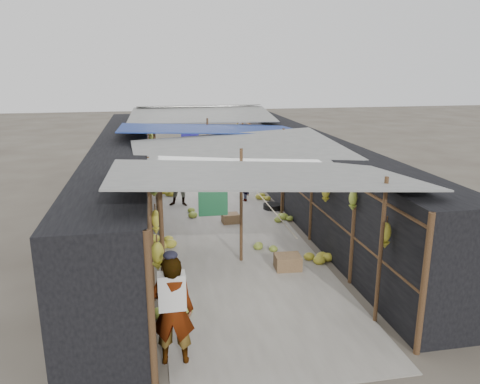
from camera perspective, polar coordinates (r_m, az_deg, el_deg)
ground at (r=8.21m, az=4.30°, el=-16.64°), size 80.00×80.00×0.00m
aisle_slab at (r=14.03m, az=-2.58°, el=-2.70°), size 3.60×16.00×0.02m
stall_left at (r=13.62m, az=-13.96°, el=1.28°), size 1.40×15.00×2.30m
stall_right at (r=14.35m, az=8.10°, el=2.28°), size 1.40×15.00×2.30m
crate_near at (r=13.21m, az=-1.17°, el=-3.25°), size 0.49×0.40×0.28m
crate_mid at (r=10.36m, az=5.84°, el=-8.54°), size 0.58×0.48×0.33m
crate_back at (r=15.29m, az=-3.19°, el=-0.64°), size 0.49×0.41×0.30m
black_basin at (r=14.52m, az=3.96°, el=-1.80°), size 0.57×0.57×0.17m
vendor_elderly at (r=7.12m, az=-8.21°, el=-14.09°), size 0.69×0.51×1.72m
shopper_blue at (r=14.77m, az=-7.32°, el=1.12°), size 0.85×0.73×1.52m
vendor_seated at (r=15.20m, az=0.55°, el=0.26°), size 0.47×0.59×0.80m
market_canopy at (r=13.82m, az=-2.77°, el=7.23°), size 5.62×15.20×2.77m
hanging_bananas at (r=13.53m, az=-2.67°, el=3.87°), size 3.96×13.94×0.83m
floor_bananas at (r=13.82m, az=-3.53°, el=-2.36°), size 4.01×10.86×0.36m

